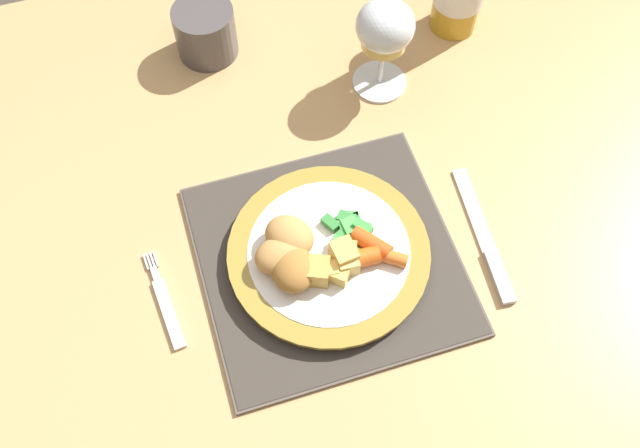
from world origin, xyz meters
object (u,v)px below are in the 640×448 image
Objects in this scene: dinner_plate at (328,254)px; fork at (166,306)px; wine_glass at (385,31)px; drinking_cup at (205,30)px; table_knife at (487,246)px; dining_table at (308,234)px.

dinner_plate is 1.83× the size of fork.
dinner_plate reaches higher than fork.
dinner_plate is 0.30m from wine_glass.
wine_glass is at bearing 34.89° from fork.
drinking_cup is at bearing 148.71° from wine_glass.
drinking_cup is (-0.06, 0.37, 0.02)m from dinner_plate.
table_knife is 2.26× the size of drinking_cup.
table_knife reaches higher than fork.
drinking_cup is (-0.25, 0.41, 0.04)m from table_knife.
dining_table is 0.29m from wine_glass.
wine_glass is (0.35, 0.24, 0.10)m from fork.
table_knife is 0.49m from drinking_cup.
wine_glass is 1.66× the size of drinking_cup.
dinner_plate reaches higher than table_knife.
dinner_plate is at bearing 0.47° from fork.
wine_glass reaches higher than drinking_cup.
fork is at bearing -179.53° from dinner_plate.
fork is 0.40m from drinking_cup.
dining_table is 0.25m from table_knife.
table_knife is at bearing -82.29° from wine_glass.
dining_table is 0.14m from dinner_plate.
dining_table is at bearing 89.16° from dinner_plate.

